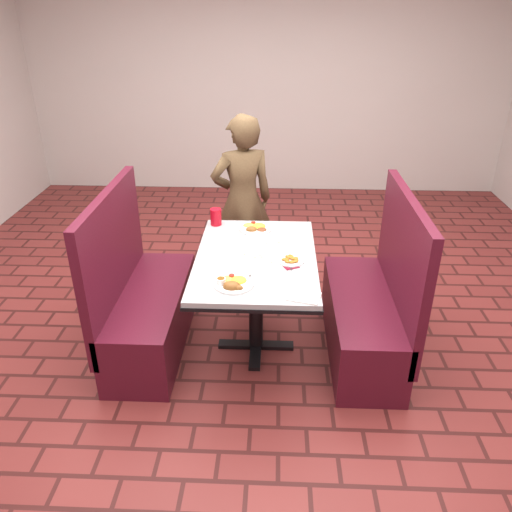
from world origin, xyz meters
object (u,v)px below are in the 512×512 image
(far_dinner_plate, at_px, (255,227))
(plantain_plate, at_px, (291,260))
(near_dinner_plate, at_px, (233,282))
(dining_table, at_px, (256,269))
(booth_bench_right, at_px, (370,312))
(booth_bench_left, at_px, (144,306))
(red_tumbler, at_px, (216,217))
(diner_person, at_px, (242,201))

(far_dinner_plate, xyz_separation_m, plantain_plate, (0.25, -0.51, -0.01))
(plantain_plate, bearing_deg, near_dinner_plate, -137.47)
(dining_table, bearing_deg, far_dinner_plate, 93.03)
(plantain_plate, bearing_deg, booth_bench_right, 6.99)
(booth_bench_right, xyz_separation_m, plantain_plate, (-0.57, -0.07, 0.43))
(dining_table, relative_size, far_dinner_plate, 4.99)
(booth_bench_left, relative_size, booth_bench_right, 1.00)
(dining_table, height_order, booth_bench_right, booth_bench_right)
(booth_bench_left, height_order, far_dinner_plate, booth_bench_left)
(booth_bench_left, bearing_deg, booth_bench_right, 0.00)
(dining_table, relative_size, plantain_plate, 6.92)
(red_tumbler, bearing_deg, near_dinner_plate, -77.24)
(booth_bench_left, xyz_separation_m, plantain_plate, (1.03, -0.07, 0.43))
(booth_bench_right, bearing_deg, red_tumbler, 155.44)
(booth_bench_right, bearing_deg, plantain_plate, -173.01)
(booth_bench_right, relative_size, far_dinner_plate, 4.94)
(far_dinner_plate, bearing_deg, booth_bench_left, -150.66)
(booth_bench_right, xyz_separation_m, near_dinner_plate, (-0.92, -0.39, 0.45))
(diner_person, bearing_deg, dining_table, 80.31)
(dining_table, xyz_separation_m, red_tumbler, (-0.33, 0.51, 0.16))
(dining_table, distance_m, diner_person, 1.07)
(booth_bench_left, bearing_deg, red_tumbler, 47.43)
(far_dinner_plate, relative_size, red_tumbler, 1.92)
(near_dinner_plate, xyz_separation_m, plantain_plate, (0.35, 0.32, -0.02))
(far_dinner_plate, relative_size, plantain_plate, 1.39)
(dining_table, bearing_deg, near_dinner_plate, -107.15)
(diner_person, bearing_deg, booth_bench_right, 113.91)
(dining_table, xyz_separation_m, plantain_plate, (0.23, -0.07, 0.11))
(dining_table, height_order, red_tumbler, red_tumbler)
(diner_person, bearing_deg, red_tumbler, 54.65)
(booth_bench_left, distance_m, diner_person, 1.30)
(diner_person, xyz_separation_m, far_dinner_plate, (0.14, -0.62, 0.03))
(diner_person, height_order, far_dinner_plate, diner_person)
(dining_table, height_order, near_dinner_plate, near_dinner_plate)
(diner_person, bearing_deg, booth_bench_left, 40.39)
(diner_person, xyz_separation_m, red_tumbler, (-0.16, -0.54, 0.07))
(booth_bench_right, distance_m, diner_person, 1.48)
(red_tumbler, bearing_deg, dining_table, -57.59)
(booth_bench_left, xyz_separation_m, diner_person, (0.64, 1.05, 0.41))
(dining_table, distance_m, booth_bench_right, 0.86)
(near_dinner_plate, distance_m, red_tumbler, 0.93)
(booth_bench_right, distance_m, red_tumbler, 1.33)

